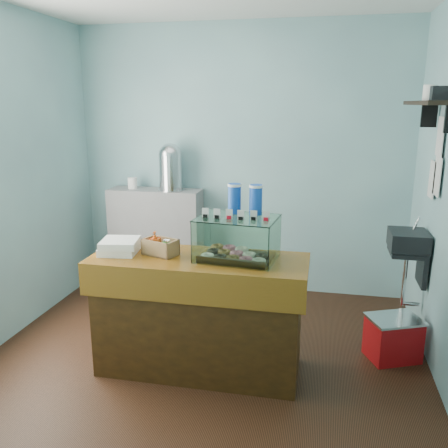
% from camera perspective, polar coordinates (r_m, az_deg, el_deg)
% --- Properties ---
extents(ground, '(3.50, 3.50, 0.00)m').
position_cam_1_polar(ground, '(4.07, -1.99, -15.09)').
color(ground, black).
rests_on(ground, ground).
extents(room_shell, '(3.54, 3.04, 2.82)m').
position_cam_1_polar(room_shell, '(3.56, -1.79, 9.61)').
color(room_shell, '#6F98A3').
rests_on(room_shell, ground).
extents(counter, '(1.60, 0.60, 0.90)m').
position_cam_1_polar(counter, '(3.64, -3.03, -10.72)').
color(counter, '#42250C').
rests_on(counter, ground).
extents(back_shelf, '(1.00, 0.32, 1.10)m').
position_cam_1_polar(back_shelf, '(5.28, -8.13, -1.75)').
color(back_shelf, gray).
rests_on(back_shelf, ground).
extents(display_case, '(0.60, 0.47, 0.53)m').
position_cam_1_polar(display_case, '(3.43, 1.70, -1.31)').
color(display_case, black).
rests_on(display_case, counter).
extents(condiment_crate, '(0.29, 0.23, 0.17)m').
position_cam_1_polar(condiment_crate, '(3.56, -7.74, -2.71)').
color(condiment_crate, '#A58252').
rests_on(condiment_crate, counter).
extents(pastry_boxes, '(0.31, 0.31, 0.11)m').
position_cam_1_polar(pastry_boxes, '(3.65, -12.44, -2.63)').
color(pastry_boxes, white).
rests_on(pastry_boxes, counter).
extents(coffee_urn, '(0.27, 0.27, 0.50)m').
position_cam_1_polar(coffee_urn, '(5.03, -6.45, 6.96)').
color(coffee_urn, silver).
rests_on(coffee_urn, back_shelf).
extents(red_cooler, '(0.48, 0.43, 0.35)m').
position_cam_1_polar(red_cooler, '(4.12, 19.67, -12.79)').
color(red_cooler, '#B40E12').
rests_on(red_cooler, ground).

